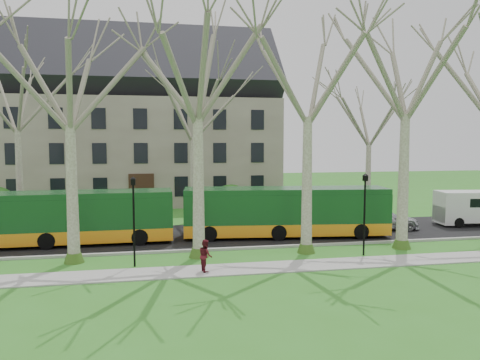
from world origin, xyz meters
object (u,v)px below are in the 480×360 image
Objects in this scene: bus_follow at (286,211)px; sedan at (385,219)px; bus_lead at (62,217)px; van_a at (477,208)px; pedestrian_b at (205,255)px.

sedan is at bearing 14.80° from bus_follow.
bus_follow is at bearing -1.91° from bus_lead.
bus_follow is at bearing -167.11° from van_a.
van_a is (14.58, 1.17, -0.38)m from bus_follow.
bus_follow is (13.53, -0.27, 0.01)m from bus_lead.
van_a is at bearing 1.07° from bus_lead.
pedestrian_b is (-20.50, -8.13, -0.47)m from van_a.
bus_follow reaches higher than van_a.
bus_follow is at bearing -50.61° from pedestrian_b.
pedestrian_b is at bearing -150.09° from van_a.
sedan is 7.23m from van_a.
van_a is (7.20, 0.10, 0.56)m from sedan.
bus_follow is 7.51m from sedan.
bus_lead is 2.27× the size of van_a.
bus_follow is at bearing 107.87° from sedan.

